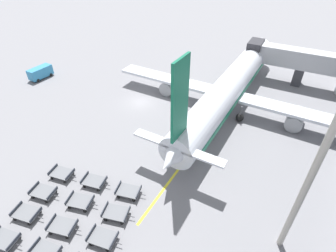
% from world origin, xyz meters
% --- Properties ---
extents(ground_plane, '(500.00, 500.00, 0.00)m').
position_xyz_m(ground_plane, '(0.00, 0.00, 0.00)').
color(ground_plane, gray).
extents(jet_bridge, '(20.43, 4.81, 6.69)m').
position_xyz_m(jet_bridge, '(23.49, 19.84, 4.09)').
color(jet_bridge, '#B2B5BA').
rests_on(jet_bridge, ground_plane).
extents(airplane, '(38.68, 41.45, 14.21)m').
position_xyz_m(airplane, '(12.95, 5.99, 3.39)').
color(airplane, silver).
rests_on(airplane, ground_plane).
extents(service_van, '(2.40, 4.52, 2.14)m').
position_xyz_m(service_van, '(-21.72, -2.06, 1.16)').
color(service_van, teal).
rests_on(service_van, ground_plane).
extents(baggage_dolly_row_near_col_a, '(3.29, 2.18, 0.92)m').
position_xyz_m(baggage_dolly_row_near_col_a, '(3.33, -26.40, 0.48)').
color(baggage_dolly_row_near_col_a, slate).
rests_on(baggage_dolly_row_near_col_a, ground_plane).
extents(baggage_dolly_row_near_col_b, '(3.28, 2.11, 0.92)m').
position_xyz_m(baggage_dolly_row_near_col_b, '(7.52, -25.37, 0.48)').
color(baggage_dolly_row_near_col_b, slate).
rests_on(baggage_dolly_row_near_col_b, ground_plane).
extents(baggage_dolly_row_mid_a_col_a, '(3.29, 2.23, 0.92)m').
position_xyz_m(baggage_dolly_row_mid_a_col_a, '(2.70, -23.60, 0.48)').
color(baggage_dolly_row_mid_a_col_a, slate).
rests_on(baggage_dolly_row_mid_a_col_a, ground_plane).
extents(baggage_dolly_row_mid_a_col_b, '(3.30, 2.32, 0.92)m').
position_xyz_m(baggage_dolly_row_mid_a_col_b, '(6.89, -22.85, 0.48)').
color(baggage_dolly_row_mid_a_col_b, slate).
rests_on(baggage_dolly_row_mid_a_col_b, ground_plane).
extents(baggage_dolly_row_mid_a_col_c, '(3.29, 2.17, 0.92)m').
position_xyz_m(baggage_dolly_row_mid_a_col_c, '(10.97, -21.86, 0.48)').
color(baggage_dolly_row_mid_a_col_c, slate).
rests_on(baggage_dolly_row_mid_a_col_c, ground_plane).
extents(baggage_dolly_row_mid_b_col_a, '(3.29, 2.19, 0.92)m').
position_xyz_m(baggage_dolly_row_mid_b_col_a, '(1.98, -20.99, 0.48)').
color(baggage_dolly_row_mid_b_col_a, slate).
rests_on(baggage_dolly_row_mid_b_col_a, ground_plane).
extents(baggage_dolly_row_mid_b_col_b, '(3.30, 2.34, 0.92)m').
position_xyz_m(baggage_dolly_row_mid_b_col_b, '(6.29, -19.93, 0.48)').
color(baggage_dolly_row_mid_b_col_b, slate).
rests_on(baggage_dolly_row_mid_b_col_b, ground_plane).
extents(baggage_dolly_row_mid_b_col_c, '(3.30, 2.35, 0.92)m').
position_xyz_m(baggage_dolly_row_mid_b_col_c, '(10.37, -19.19, 0.48)').
color(baggage_dolly_row_mid_b_col_c, slate).
rests_on(baggage_dolly_row_mid_b_col_c, ground_plane).
extents(baggage_dolly_row_far_col_a, '(3.28, 2.16, 0.92)m').
position_xyz_m(baggage_dolly_row_far_col_a, '(1.59, -18.12, 0.48)').
color(baggage_dolly_row_far_col_a, slate).
rests_on(baggage_dolly_row_far_col_a, ground_plane).
extents(baggage_dolly_row_far_col_b, '(3.29, 2.23, 0.92)m').
position_xyz_m(baggage_dolly_row_far_col_b, '(5.66, -17.18, 0.48)').
color(baggage_dolly_row_far_col_b, slate).
rests_on(baggage_dolly_row_far_col_b, ground_plane).
extents(baggage_dolly_row_far_col_c, '(3.30, 2.30, 0.92)m').
position_xyz_m(baggage_dolly_row_far_col_c, '(9.81, -16.41, 0.48)').
color(baggage_dolly_row_far_col_c, slate).
rests_on(baggage_dolly_row_far_col_c, ground_plane).
extents(apron_light_mast, '(2.00, 0.70, 19.75)m').
position_xyz_m(apron_light_mast, '(25.07, -14.07, 11.65)').
color(apron_light_mast, '#ADA89E').
rests_on(apron_light_mast, ground_plane).
extents(stand_guidance_stripe, '(0.31, 32.81, 0.01)m').
position_xyz_m(stand_guidance_stripe, '(12.74, -2.64, 0.00)').
color(stand_guidance_stripe, yellow).
rests_on(stand_guidance_stripe, ground_plane).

